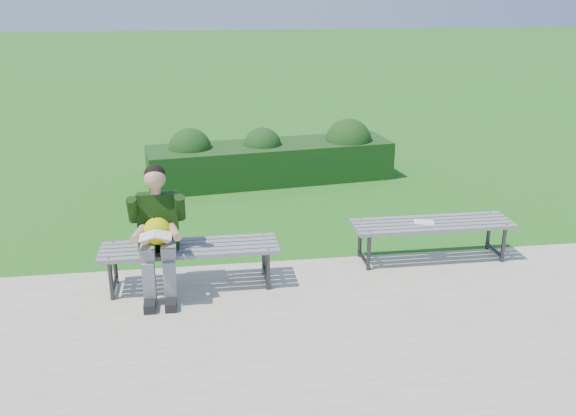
{
  "coord_description": "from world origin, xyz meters",
  "views": [
    {
      "loc": [
        -0.59,
        -6.62,
        2.98
      ],
      "look_at": [
        0.35,
        -0.28,
        0.75
      ],
      "focal_mm": 40.0,
      "sensor_mm": 36.0,
      "label": 1
    }
  ],
  "objects": [
    {
      "name": "paper_sheet",
      "position": [
        1.9,
        -0.19,
        0.47
      ],
      "size": [
        0.26,
        0.21,
        0.01
      ],
      "color": "white",
      "rests_on": "bench_right"
    },
    {
      "name": "bench_right",
      "position": [
        2.0,
        -0.19,
        0.42
      ],
      "size": [
        1.8,
        0.5,
        0.46
      ],
      "color": "gray",
      "rests_on": "walkway"
    },
    {
      "name": "bench_left",
      "position": [
        -0.7,
        -0.5,
        0.42
      ],
      "size": [
        1.8,
        0.5,
        0.46
      ],
      "color": "gray",
      "rests_on": "walkway"
    },
    {
      "name": "seated_boy",
      "position": [
        -1.0,
        -0.6,
        0.71
      ],
      "size": [
        0.56,
        0.76,
        1.31
      ],
      "color": "slate",
      "rests_on": "walkway"
    },
    {
      "name": "ground",
      "position": [
        0.0,
        0.0,
        0.0
      ],
      "size": [
        80.0,
        80.0,
        0.0
      ],
      "color": "#20701D",
      "rests_on": "ground"
    },
    {
      "name": "walkway",
      "position": [
        0.0,
        -1.75,
        0.01
      ],
      "size": [
        30.0,
        3.5,
        0.02
      ],
      "color": "#BBAD9C",
      "rests_on": "ground"
    },
    {
      "name": "hedge",
      "position": [
        0.63,
        3.24,
        0.38
      ],
      "size": [
        3.95,
        1.44,
        0.95
      ],
      "color": "#103C12",
      "rests_on": "ground"
    }
  ]
}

